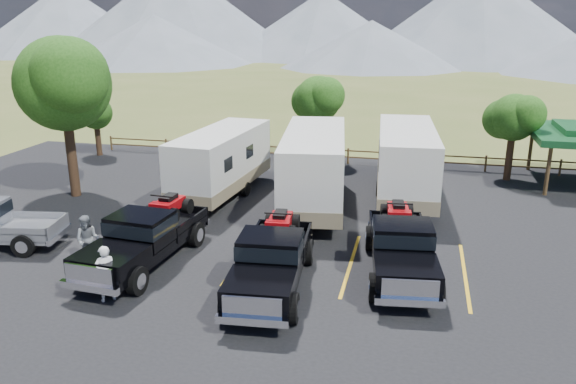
% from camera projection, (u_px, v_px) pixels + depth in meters
% --- Properties ---
extents(ground, '(320.00, 320.00, 0.00)m').
position_uv_depth(ground, '(269.00, 312.00, 17.18)').
color(ground, '#4F5D27').
rests_on(ground, ground).
extents(asphalt_lot, '(44.00, 34.00, 0.04)m').
position_uv_depth(asphalt_lot, '(291.00, 270.00, 19.96)').
color(asphalt_lot, black).
rests_on(asphalt_lot, ground).
extents(stall_lines, '(12.12, 5.50, 0.01)m').
position_uv_depth(stall_lines, '(297.00, 259.00, 20.88)').
color(stall_lines, gold).
rests_on(stall_lines, asphalt_lot).
extents(tree_big_nw, '(5.54, 5.18, 7.84)m').
position_uv_depth(tree_big_nw, '(63.00, 84.00, 26.63)').
color(tree_big_nw, black).
rests_on(tree_big_nw, ground).
extents(tree_ne_a, '(3.11, 2.92, 4.76)m').
position_uv_depth(tree_ne_a, '(513.00, 118.00, 29.96)').
color(tree_ne_a, black).
rests_on(tree_ne_a, ground).
extents(tree_north, '(3.46, 3.24, 5.25)m').
position_uv_depth(tree_north, '(318.00, 99.00, 34.13)').
color(tree_north, black).
rests_on(tree_north, ground).
extents(tree_nw_small, '(2.59, 2.43, 3.85)m').
position_uv_depth(tree_nw_small, '(95.00, 113.00, 35.65)').
color(tree_nw_small, black).
rests_on(tree_nw_small, ground).
extents(rail_fence, '(36.12, 0.12, 1.00)m').
position_uv_depth(rail_fence, '(381.00, 156.00, 33.73)').
color(rail_fence, '#4F3821').
rests_on(rail_fence, ground).
extents(mountain_range, '(209.00, 71.00, 20.00)m').
position_uv_depth(mountain_range, '(368.00, 20.00, 114.89)').
color(mountain_range, slate).
rests_on(mountain_range, ground).
extents(rig_left, '(2.72, 6.71, 2.19)m').
position_uv_depth(rig_left, '(146.00, 236.00, 20.24)').
color(rig_left, black).
rests_on(rig_left, asphalt_lot).
extents(rig_center, '(2.73, 6.64, 2.16)m').
position_uv_depth(rig_center, '(272.00, 258.00, 18.43)').
color(rig_center, black).
rests_on(rig_center, asphalt_lot).
extents(rig_right, '(2.90, 6.67, 2.16)m').
position_uv_depth(rig_right, '(401.00, 245.00, 19.46)').
color(rig_right, black).
rests_on(rig_right, asphalt_lot).
extents(trailer_left, '(3.03, 9.46, 3.28)m').
position_uv_depth(trailer_left, '(221.00, 162.00, 27.74)').
color(trailer_left, white).
rests_on(trailer_left, asphalt_lot).
extents(trailer_center, '(3.85, 10.51, 3.63)m').
position_uv_depth(trailer_center, '(314.00, 170.00, 25.74)').
color(trailer_center, white).
rests_on(trailer_center, asphalt_lot).
extents(trailer_right, '(3.20, 10.16, 3.52)m').
position_uv_depth(trailer_right, '(406.00, 163.00, 27.10)').
color(trailer_right, white).
rests_on(trailer_right, asphalt_lot).
extents(person_a, '(0.80, 0.79, 1.86)m').
position_uv_depth(person_a, '(105.00, 274.00, 17.56)').
color(person_a, white).
rests_on(person_a, asphalt_lot).
extents(person_b, '(1.00, 0.85, 1.80)m').
position_uv_depth(person_b, '(88.00, 239.00, 20.31)').
color(person_b, slate).
rests_on(person_b, asphalt_lot).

